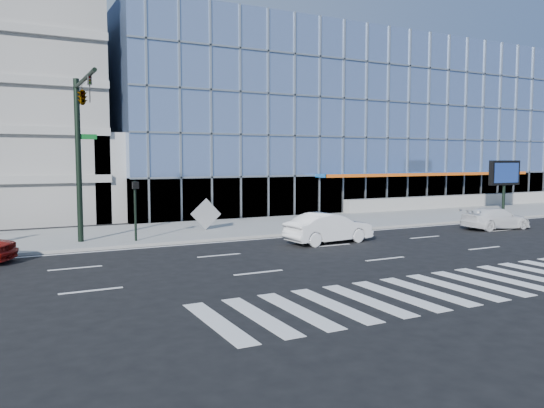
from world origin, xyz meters
The scene contains 11 objects.
ground centered at (0.00, 0.00, 0.00)m, with size 160.00×160.00×0.00m, color black.
sidewalk centered at (0.00, 8.00, 0.07)m, with size 120.00×8.00×0.15m, color gray.
theatre_building centered at (14.00, 26.00, 7.50)m, with size 42.00×26.00×15.00m, color #6D87B7.
ramp_block centered at (-6.00, 18.00, 3.00)m, with size 6.00×8.00×6.00m, color gray.
retaining_wall centered at (24.00, 11.60, 0.65)m, with size 30.00×0.80×1.00m, color gray.
traffic_signal centered at (-11.00, 4.57, 6.16)m, with size 1.14×5.74×8.00m.
ped_signal_post centered at (-8.50, 4.94, 2.14)m, with size 0.30×0.33×3.00m.
marquee_sign centered at (22.00, 7.99, 3.07)m, with size 3.20×0.43×4.00m.
white_suv centered at (12.27, 0.62, 0.65)m, with size 1.83×4.50×1.31m, color white.
white_sedan centered at (0.27, 0.77, 0.77)m, with size 1.63×4.66×1.54m, color white.
tilted_panel centered at (-3.92, 7.31, 1.07)m, with size 1.30×0.06×1.30m, color #9A9A9A.
Camera 1 is at (-14.50, -21.60, 4.23)m, focal length 35.00 mm.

